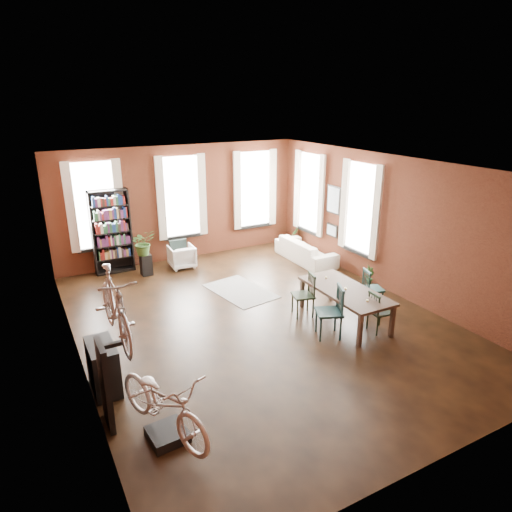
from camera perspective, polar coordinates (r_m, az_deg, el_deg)
room at (r=9.48m, az=-0.15°, el=5.37°), size 9.00×9.04×3.22m
dining_table at (r=9.63m, az=10.98°, el=-6.05°), size 0.97×2.09×0.71m
dining_chair_a at (r=8.92m, az=9.10°, el=-6.93°), size 0.62×0.62×1.03m
dining_chair_b at (r=9.70m, az=5.90°, el=-4.88°), size 0.52×0.52×0.92m
dining_chair_c at (r=9.37m, az=15.19°, el=-6.73°), size 0.41×0.41×0.83m
dining_chair_d at (r=10.35m, az=14.40°, el=-3.97°), size 0.51×0.51×0.87m
bookshelf at (r=12.43m, az=-17.62°, el=2.90°), size 1.00×0.32×2.20m
white_armchair at (r=12.55m, az=-9.28°, el=0.06°), size 0.68×0.64×0.67m
cream_sofa at (r=12.95m, az=6.24°, el=1.15°), size 0.61×2.08×0.81m
striped_rug at (r=10.98m, az=-1.95°, el=-4.39°), size 1.36×1.91×0.01m
bike_trainer at (r=6.78m, az=-11.00°, el=-21.04°), size 0.54×0.54×0.14m
bike_wall_rack at (r=6.86m, az=-18.34°, el=-15.16°), size 0.16×0.60×1.30m
console_table at (r=7.76m, az=-18.55°, el=-13.02°), size 0.40×0.80×0.80m
plant_stand at (r=12.22m, az=-13.57°, el=-1.06°), size 0.28×0.28×0.55m
plant_by_sofa at (r=14.16m, az=4.72°, el=1.70°), size 0.45×0.72×0.30m
plant_small at (r=11.71m, az=13.96°, el=-3.01°), size 0.31×0.51×0.17m
bicycle_floor at (r=6.17m, az=-11.77°, el=-14.17°), size 0.92×1.12×1.84m
bicycle_hung at (r=6.21m, az=-17.51°, el=-3.30°), size 0.47×1.00×1.66m
plant_on_stand at (r=12.06m, az=-13.91°, el=1.31°), size 0.71×0.76×0.52m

